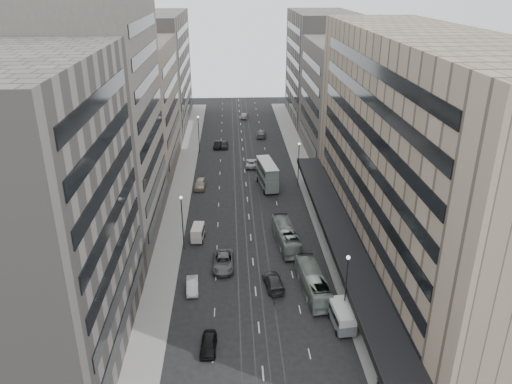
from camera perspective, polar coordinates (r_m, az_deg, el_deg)
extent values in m
plane|color=black|center=(62.32, 0.00, -11.79)|extent=(220.00, 220.00, 0.00)
cube|color=gray|center=(96.50, 5.96, 1.43)|extent=(4.00, 125.00, 0.15)
cube|color=gray|center=(95.83, -8.37, 1.14)|extent=(4.00, 125.00, 0.15)
cube|color=gray|center=(67.01, 18.36, 3.98)|extent=(15.00, 60.00, 30.00)
cube|color=black|center=(68.56, 9.74, -4.72)|extent=(4.40, 60.00, 0.50)
cube|color=#4D4842|center=(108.37, 10.12, 10.25)|extent=(15.00, 28.00, 24.00)
cube|color=#66615C|center=(136.85, 7.42, 13.95)|extent=(15.00, 32.00, 28.00)
cube|color=#66615C|center=(51.28, -24.26, -2.87)|extent=(15.00, 28.00, 30.00)
cube|color=#4D4842|center=(74.81, -17.64, 7.64)|extent=(15.00, 26.00, 34.00)
cube|color=#685D50|center=(101.45, -13.81, 9.35)|extent=(15.00, 28.00, 25.00)
cube|color=#66615C|center=(133.08, -11.42, 13.43)|extent=(15.00, 38.00, 28.00)
cylinder|color=#262628|center=(57.23, 10.20, -10.91)|extent=(0.16, 0.16, 8.00)
sphere|color=silver|center=(55.06, 10.50, -7.38)|extent=(0.44, 0.44, 0.44)
cylinder|color=#262628|center=(92.46, 4.88, 3.09)|extent=(0.16, 0.16, 8.00)
sphere|color=silver|center=(91.13, 4.96, 5.51)|extent=(0.44, 0.44, 0.44)
cylinder|color=#262628|center=(70.86, -8.39, -3.66)|extent=(0.16, 0.16, 8.00)
sphere|color=silver|center=(69.12, -8.58, -0.62)|extent=(0.44, 0.44, 0.44)
cylinder|color=#262628|center=(110.82, -6.56, 6.47)|extent=(0.16, 0.16, 8.00)
sphere|color=silver|center=(109.71, -6.66, 8.51)|extent=(0.44, 0.44, 0.44)
imported|color=gray|center=(62.60, 6.53, -10.18)|extent=(3.31, 10.59, 2.90)
imported|color=#909B94|center=(72.58, 3.45, -5.01)|extent=(3.40, 10.64, 2.91)
cube|color=slate|center=(92.15, 1.28, 1.51)|extent=(3.63, 9.04, 2.25)
cube|color=slate|center=(91.39, 1.30, 2.73)|extent=(3.54, 8.69, 1.95)
cube|color=silver|center=(91.03, 1.30, 3.34)|extent=(3.63, 9.04, 0.12)
cylinder|color=black|center=(89.49, 0.94, 0.04)|extent=(0.41, 1.00, 0.98)
cylinder|color=black|center=(89.98, 2.46, 0.16)|extent=(0.41, 1.00, 0.98)
cylinder|color=black|center=(95.21, 0.16, 1.52)|extent=(0.41, 1.00, 0.98)
cylinder|color=black|center=(95.68, 1.59, 1.62)|extent=(0.41, 1.00, 0.98)
cube|color=slate|center=(57.91, 9.76, -14.12)|extent=(2.35, 4.84, 1.22)
cube|color=silver|center=(57.26, 9.83, -13.25)|extent=(2.30, 4.75, 0.96)
cylinder|color=black|center=(56.87, 9.20, -15.66)|extent=(0.25, 0.71, 0.70)
cylinder|color=black|center=(57.41, 11.15, -15.40)|extent=(0.25, 0.71, 0.70)
cylinder|color=black|center=(59.20, 8.34, -13.81)|extent=(0.25, 0.71, 0.70)
cylinder|color=black|center=(59.71, 10.20, -13.59)|extent=(0.25, 0.71, 0.70)
cube|color=beige|center=(74.48, -6.65, -4.89)|extent=(1.93, 3.72, 1.10)
cube|color=beige|center=(74.03, -6.69, -4.21)|extent=(1.90, 3.64, 0.87)
cylinder|color=black|center=(73.85, -7.39, -5.68)|extent=(0.21, 0.59, 0.57)
cylinder|color=black|center=(73.60, -6.14, -5.72)|extent=(0.21, 0.59, 0.57)
cylinder|color=black|center=(75.89, -7.11, -4.81)|extent=(0.21, 0.59, 0.57)
cylinder|color=black|center=(75.66, -5.90, -4.85)|extent=(0.21, 0.59, 0.57)
imported|color=black|center=(54.55, -5.45, -16.92)|extent=(1.85, 4.18, 1.40)
imported|color=silver|center=(63.44, -7.29, -10.57)|extent=(1.68, 4.15, 1.34)
imported|color=#565759|center=(67.51, -3.76, -7.97)|extent=(2.84, 6.02, 1.66)
imported|color=#29292B|center=(63.61, 2.01, -10.17)|extent=(2.78, 5.44, 1.51)
imported|color=#B0A992|center=(92.56, -6.39, 0.94)|extent=(2.30, 4.97, 1.65)
imported|color=black|center=(114.71, -4.38, 5.42)|extent=(2.07, 4.49, 1.43)
imported|color=#B8B9B5|center=(102.80, -0.50, 3.34)|extent=(2.80, 5.39, 1.45)
imported|color=slate|center=(122.54, 0.58, 6.69)|extent=(2.60, 5.56, 1.57)
imported|color=black|center=(114.59, -3.66, 5.43)|extent=(1.88, 4.40, 1.48)
imported|color=gray|center=(139.37, -1.33, 8.71)|extent=(2.09, 4.53, 1.44)
imported|color=black|center=(51.24, 13.90, -20.14)|extent=(0.86, 0.86, 2.01)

